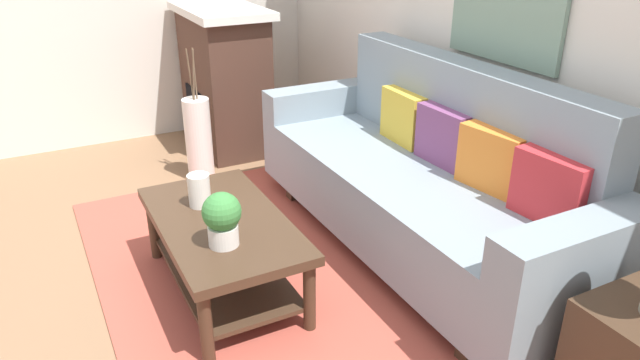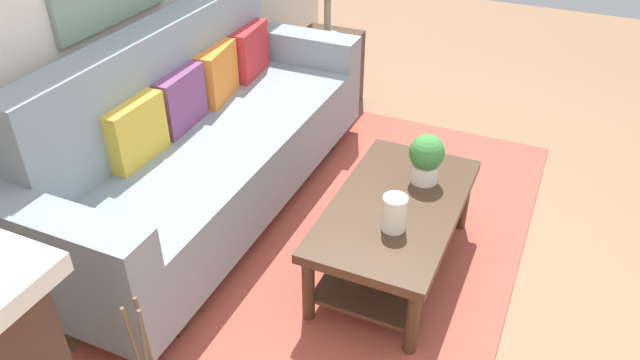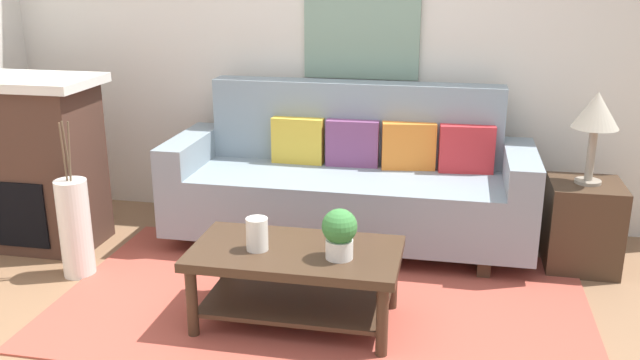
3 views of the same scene
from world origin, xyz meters
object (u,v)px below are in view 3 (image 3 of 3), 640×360
Objects in this scene: tabletop_vase at (257,234)px; throw_pillow_mustard at (298,140)px; throw_pillow_plum at (353,143)px; side_table at (582,225)px; couch at (349,183)px; floor_vase at (75,228)px; throw_pillow_crimson at (466,149)px; potted_plant_tabletop at (339,232)px; coffee_table at (296,269)px; fireplace at (28,162)px; throw_pillow_orange at (409,146)px; table_lamp at (596,114)px; framed_painting at (362,21)px.

throw_pillow_mustard is at bearing 94.02° from tabletop_vase.
side_table is (1.51, -0.23, -0.40)m from throw_pillow_plum.
couch is 0.47m from throw_pillow_mustard.
floor_vase is (-1.18, -0.98, -0.37)m from throw_pillow_mustard.
throw_pillow_crimson reaches higher than potted_plant_tabletop.
coffee_table is at bearing 164.81° from potted_plant_tabletop.
floor_vase is at bearing -36.31° from fireplace.
throw_pillow_orange is 2.21m from floor_vase.
fireplace is at bearing 160.77° from potted_plant_tabletop.
framed_painting is at bearing 159.25° from table_lamp.
table_lamp reaches higher than throw_pillow_mustard.
potted_plant_tabletop reaches higher than side_table.
couch is 1.26m from tabletop_vase.
table_lamp is (0.74, -0.23, 0.31)m from throw_pillow_crimson.
throw_pillow_crimson is at bearing 51.76° from tabletop_vase.
fireplace is at bearing -167.13° from throw_pillow_orange.
tabletop_vase is at bearing -99.76° from framed_painting.
throw_pillow_orange is 0.38m from throw_pillow_crimson.
throw_pillow_mustard reaches higher than tabletop_vase.
table_lamp is (1.90, -0.23, 0.31)m from throw_pillow_mustard.
table_lamp is (1.51, -0.23, 0.31)m from throw_pillow_plum.
throw_pillow_orange is 1.37× the size of potted_plant_tabletop.
couch is at bearing 28.76° from floor_vase.
fireplace is 2.47m from framed_painting.
table_lamp is at bearing 13.73° from floor_vase.
floor_vase is at bearing -151.24° from couch.
floor_vase is (-1.56, -0.86, -0.12)m from couch.
framed_painting reaches higher than floor_vase.
table_lamp is (1.51, -0.11, 0.56)m from couch.
floor_vase is at bearing 167.43° from potted_plant_tabletop.
throw_pillow_orange reaches higher than potted_plant_tabletop.
throw_pillow_orange reaches higher than floor_vase.
fireplace is at bearing -156.69° from framed_painting.
side_table is at bearing -20.75° from framed_painting.
throw_pillow_orange is at bearing 0.00° from throw_pillow_plum.
side_table is (1.51, -0.11, -0.15)m from couch.
throw_pillow_crimson is 0.33× the size of coffee_table.
tabletop_vase is at bearing -102.18° from throw_pillow_plum.
couch reaches higher than floor_vase.
potted_plant_tabletop is at bearing -12.57° from floor_vase.
throw_pillow_orange is 0.64× the size of side_table.
potted_plant_tabletop reaches higher than tabletop_vase.
throw_pillow_plum is 1.37× the size of potted_plant_tabletop.
fireplace is 1.88× the size of floor_vase.
floor_vase is at bearing 164.17° from tabletop_vase.
throw_pillow_crimson is at bearing 162.70° from side_table.
throw_pillow_plum is at bearing 90.00° from couch.
table_lamp is (1.61, 1.07, 0.68)m from coffee_table.
framed_painting is (0.29, 1.68, 0.96)m from tabletop_vase.
framed_painting reaches higher than side_table.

